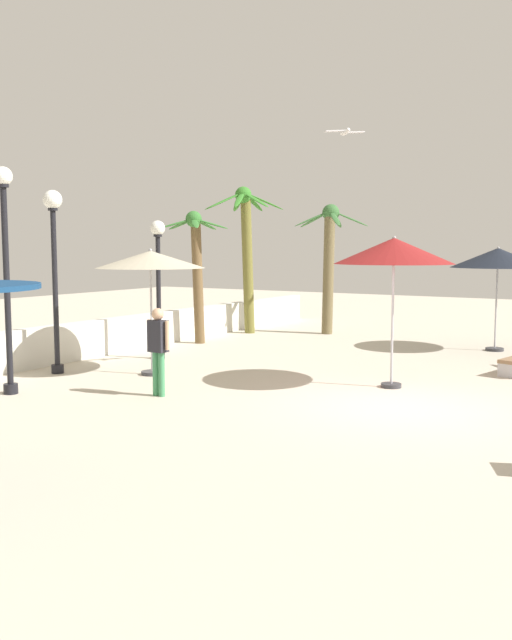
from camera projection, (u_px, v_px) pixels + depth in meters
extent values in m
plane|color=beige|center=(399.00, 405.00, 12.63)|extent=(56.00, 56.00, 0.00)
cube|color=silver|center=(60.00, 344.00, 17.14)|extent=(25.20, 0.30, 0.97)
cylinder|color=#333338|center=(495.00, 349.00, 19.25)|extent=(0.50, 0.50, 0.08)
cylinder|color=#A5A5AD|center=(496.00, 309.00, 19.13)|extent=(0.05, 0.05, 2.38)
cone|color=black|center=(498.00, 258.00, 18.98)|extent=(2.58, 2.58, 0.54)
sphere|color=#99999E|center=(498.00, 248.00, 18.95)|extent=(0.08, 0.08, 0.08)
cylinder|color=#333338|center=(391.00, 385.00, 14.21)|extent=(0.42, 0.42, 0.08)
cylinder|color=#A5A5AD|center=(392.00, 325.00, 14.08)|extent=(0.05, 0.05, 2.60)
cone|color=maroon|center=(394.00, 251.00, 13.92)|extent=(2.44, 2.44, 0.53)
sphere|color=#99999E|center=(394.00, 238.00, 13.89)|extent=(0.08, 0.08, 0.08)
cylinder|color=#333338|center=(152.00, 373.00, 15.63)|extent=(0.51, 0.51, 0.08)
cylinder|color=#A5A5AD|center=(151.00, 321.00, 15.50)|extent=(0.05, 0.05, 2.47)
cone|color=#B7AD93|center=(150.00, 259.00, 15.36)|extent=(2.46, 2.46, 0.39)
sphere|color=#99999E|center=(150.00, 250.00, 15.34)|extent=(0.08, 0.08, 0.08)
cylinder|color=brown|center=(198.00, 282.00, 20.51)|extent=(0.48, 0.30, 3.72)
sphere|color=#326F2D|center=(194.00, 219.00, 20.17)|extent=(0.48, 0.48, 0.48)
ellipsoid|color=#326F2D|center=(205.00, 224.00, 20.61)|extent=(1.05, 0.27, 0.35)
ellipsoid|color=#326F2D|center=(181.00, 224.00, 20.52)|extent=(0.34, 1.05, 0.35)
ellipsoid|color=#326F2D|center=(176.00, 224.00, 20.04)|extent=(0.89, 0.85, 0.35)
ellipsoid|color=#326F2D|center=(195.00, 223.00, 19.66)|extent=(0.91, 0.83, 0.35)
ellipsoid|color=#326F2D|center=(211.00, 224.00, 20.08)|extent=(0.55, 1.04, 0.35)
cylinder|color=brown|center=(248.00, 265.00, 22.92)|extent=(0.61, 0.34, 4.60)
sphere|color=#337826|center=(243.00, 195.00, 22.45)|extent=(0.55, 0.55, 0.55)
ellipsoid|color=#337826|center=(253.00, 202.00, 23.10)|extent=(1.34, 0.29, 0.59)
ellipsoid|color=#337826|center=(238.00, 202.00, 23.15)|extent=(1.08, 1.09, 0.59)
ellipsoid|color=#337826|center=(223.00, 201.00, 22.68)|extent=(0.51, 1.34, 0.59)
ellipsoid|color=#337826|center=(226.00, 200.00, 22.03)|extent=(1.32, 0.65, 0.59)
ellipsoid|color=#337826|center=(239.00, 199.00, 21.78)|extent=(1.31, 0.68, 0.59)
ellipsoid|color=#337826|center=(256.00, 200.00, 21.90)|extent=(0.70, 1.31, 0.59)
ellipsoid|color=#337826|center=(264.00, 201.00, 22.64)|extent=(1.09, 1.08, 0.59)
cylinder|color=brown|center=(328.00, 274.00, 22.89)|extent=(0.49, 0.36, 4.04)
sphere|color=#366532|center=(331.00, 213.00, 22.79)|extent=(0.57, 0.57, 0.57)
ellipsoid|color=#366532|center=(336.00, 220.00, 23.41)|extent=(1.23, 0.38, 0.56)
ellipsoid|color=#366532|center=(315.00, 219.00, 23.22)|extent=(0.37, 1.23, 0.56)
ellipsoid|color=#366532|center=(312.00, 219.00, 22.68)|extent=(0.98, 1.02, 0.56)
ellipsoid|color=#366532|center=(335.00, 218.00, 22.17)|extent=(1.09, 0.89, 0.56)
ellipsoid|color=#366532|center=(350.00, 219.00, 22.63)|extent=(0.51, 1.23, 0.56)
cylinder|color=black|center=(58.00, 369.00, 15.80)|extent=(0.28, 0.28, 0.20)
cylinder|color=black|center=(55.00, 292.00, 15.61)|extent=(0.12, 0.12, 3.73)
cylinder|color=black|center=(53.00, 209.00, 15.42)|extent=(0.22, 0.22, 0.06)
sphere|color=white|center=(52.00, 200.00, 15.40)|extent=(0.43, 0.43, 0.43)
cylinder|color=black|center=(11.00, 389.00, 13.58)|extent=(0.28, 0.28, 0.20)
cylinder|color=black|center=(7.00, 291.00, 13.37)|extent=(0.12, 0.12, 4.06)
cylinder|color=black|center=(3.00, 186.00, 13.16)|extent=(0.22, 0.22, 0.06)
sphere|color=white|center=(3.00, 176.00, 13.14)|extent=(0.37, 0.37, 0.37)
cylinder|color=black|center=(160.00, 355.00, 17.88)|extent=(0.28, 0.28, 0.20)
cylinder|color=black|center=(159.00, 298.00, 17.72)|extent=(0.12, 0.12, 3.18)
cylinder|color=black|center=(158.00, 236.00, 17.56)|extent=(0.22, 0.22, 0.06)
sphere|color=white|center=(158.00, 228.00, 17.54)|extent=(0.38, 0.38, 0.38)
cube|color=#B7B7BC|center=(510.00, 370.00, 15.19)|extent=(0.17, 0.54, 0.35)
cylinder|color=#3F8C59|center=(162.00, 374.00, 13.29)|extent=(0.12, 0.12, 0.87)
cylinder|color=#3F8C59|center=(156.00, 374.00, 13.38)|extent=(0.12, 0.12, 0.87)
cube|color=#26262D|center=(158.00, 336.00, 13.25)|extent=(0.27, 0.38, 0.62)
sphere|color=tan|center=(158.00, 314.00, 13.21)|extent=(0.24, 0.24, 0.24)
cylinder|color=tan|center=(167.00, 335.00, 13.11)|extent=(0.08, 0.08, 0.55)
cylinder|color=tan|center=(149.00, 334.00, 13.39)|extent=(0.08, 0.08, 0.55)
ellipsoid|color=white|center=(344.00, 133.00, 15.27)|extent=(0.29, 0.33, 0.12)
sphere|color=white|center=(348.00, 130.00, 15.11)|extent=(0.10, 0.10, 0.10)
cube|color=silver|center=(354.00, 132.00, 15.36)|extent=(0.47, 0.41, 0.07)
cube|color=silver|center=(335.00, 131.00, 15.18)|extent=(0.47, 0.41, 0.07)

